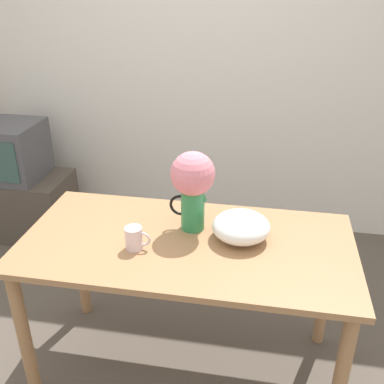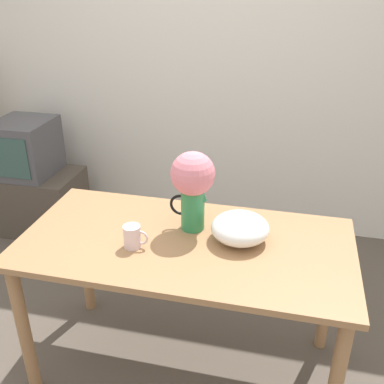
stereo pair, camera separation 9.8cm
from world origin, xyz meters
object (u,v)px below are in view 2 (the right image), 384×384
at_px(flower_vase, 193,182).
at_px(coffee_mug, 133,237).
at_px(white_bowl, 240,228).
at_px(tv_set, 25,148).

xyz_separation_m(flower_vase, coffee_mug, (-0.22, -0.22, -0.19)).
bearing_deg(white_bowl, coffee_mug, -160.06).
height_order(flower_vase, tv_set, flower_vase).
bearing_deg(tv_set, coffee_mug, -43.00).
height_order(flower_vase, coffee_mug, flower_vase).
bearing_deg(coffee_mug, white_bowl, 19.94).
relative_size(flower_vase, coffee_mug, 3.37).
xyz_separation_m(coffee_mug, tv_set, (-1.31, 1.22, -0.15)).
distance_m(coffee_mug, white_bowl, 0.48).
height_order(coffee_mug, tv_set, tv_set).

